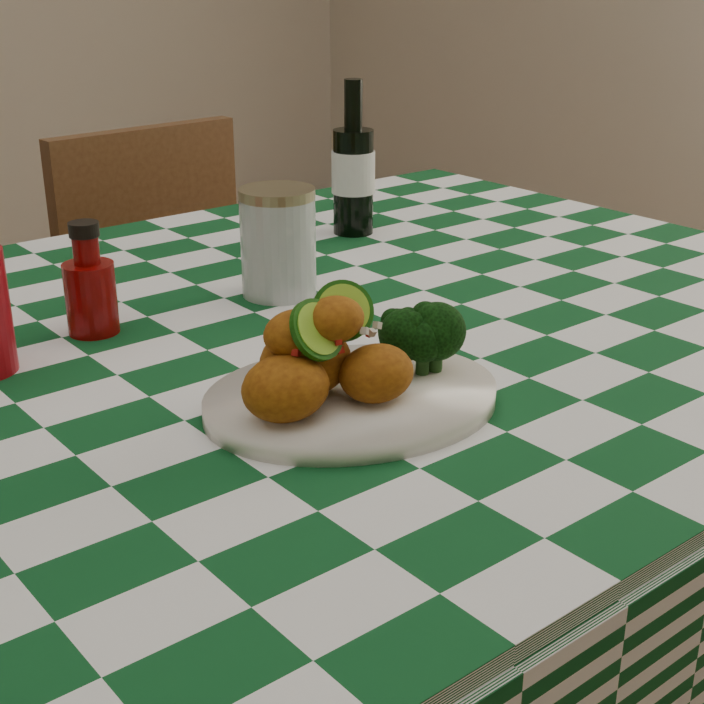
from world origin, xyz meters
TOP-DOWN VIEW (x-y plane):
  - dining_table at (0.00, 0.00)m, footprint 1.66×1.06m
  - plate at (0.03, -0.20)m, footprint 0.32×0.28m
  - fried_chicken_pile at (0.00, -0.20)m, footprint 0.15×0.11m
  - broccoli_side at (0.12, -0.19)m, footprint 0.08×0.08m
  - ketchup_bottle at (-0.07, 0.12)m, footprint 0.06×0.06m
  - mason_jar at (0.16, 0.10)m, footprint 0.12×0.12m
  - beer_bottle at (0.41, 0.26)m, footprint 0.07×0.07m
  - wooden_chair_right at (0.40, 0.69)m, footprint 0.42×0.44m

SIDE VIEW (x-z plane):
  - dining_table at x=0.00m, z-range 0.00..0.79m
  - wooden_chair_right at x=0.40m, z-range 0.00..0.86m
  - plate at x=0.03m, z-range 0.79..0.80m
  - broccoli_side at x=0.12m, z-range 0.80..0.87m
  - ketchup_bottle at x=-0.07m, z-range 0.79..0.91m
  - mason_jar at x=0.16m, z-range 0.79..0.92m
  - fried_chicken_pile at x=0.00m, z-range 0.80..0.90m
  - beer_bottle at x=0.41m, z-range 0.79..1.01m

